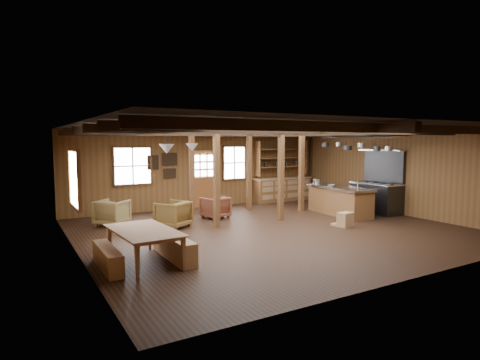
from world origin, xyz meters
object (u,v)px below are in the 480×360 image
object	(u,v)px
armchair_b	(215,207)
armchair_c	(112,213)
commercial_range	(378,193)
dining_table	(146,246)
armchair_a	(173,214)
kitchen_island	(339,200)

from	to	relation	value
armchair_b	armchair_c	world-z (taller)	armchair_c
commercial_range	armchair_b	size ratio (longest dim) A/B	2.84
commercial_range	dining_table	world-z (taller)	commercial_range
armchair_a	armchair_b	distance (m)	1.78
kitchen_island	commercial_range	size ratio (longest dim) A/B	1.20
commercial_range	armchair_c	size ratio (longest dim) A/B	2.63
dining_table	armchair_c	size ratio (longest dim) A/B	2.37
kitchen_island	armchair_a	xyz separation A→B (m)	(-5.50, 0.86, -0.10)
kitchen_island	armchair_a	distance (m)	5.57
armchair_a	armchair_c	world-z (taller)	armchair_a
armchair_a	armchair_c	size ratio (longest dim) A/B	1.01
kitchen_island	dining_table	world-z (taller)	kitchen_island
commercial_range	armchair_b	distance (m)	5.58
commercial_range	dining_table	size ratio (longest dim) A/B	1.11
kitchen_island	dining_table	xyz separation A→B (m)	(-7.15, -2.01, -0.14)
dining_table	armchair_a	xyz separation A→B (m)	(1.65, 2.86, 0.03)
armchair_c	armchair_b	bearing A→B (deg)	-143.50
armchair_b	armchair_c	size ratio (longest dim) A/B	0.93
kitchen_island	commercial_range	distance (m)	1.46
armchair_b	armchair_c	distance (m)	3.11
commercial_range	armchair_b	world-z (taller)	commercial_range
armchair_a	armchair_c	xyz separation A→B (m)	(-1.42, 1.17, -0.00)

